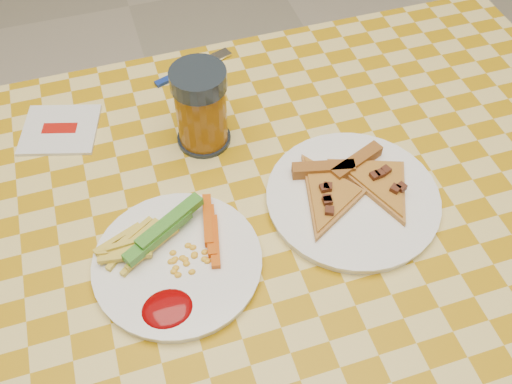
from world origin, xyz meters
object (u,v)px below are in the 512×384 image
Objects in this scene: plate_left at (178,263)px; drink_glass at (201,108)px; plate_right at (352,199)px; table at (249,266)px.

drink_glass reaches higher than plate_left.
plate_left is 0.25m from drink_glass.
plate_left is at bearing -112.91° from drink_glass.
drink_glass reaches higher than plate_right.
drink_glass is at bearing 133.24° from plate_right.
table is at bearing -86.74° from drink_glass.
plate_right is at bearing 6.36° from plate_left.
table is at bearing -174.13° from plate_right.
plate_right is at bearing 5.87° from table.
plate_left is at bearing -173.64° from plate_right.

